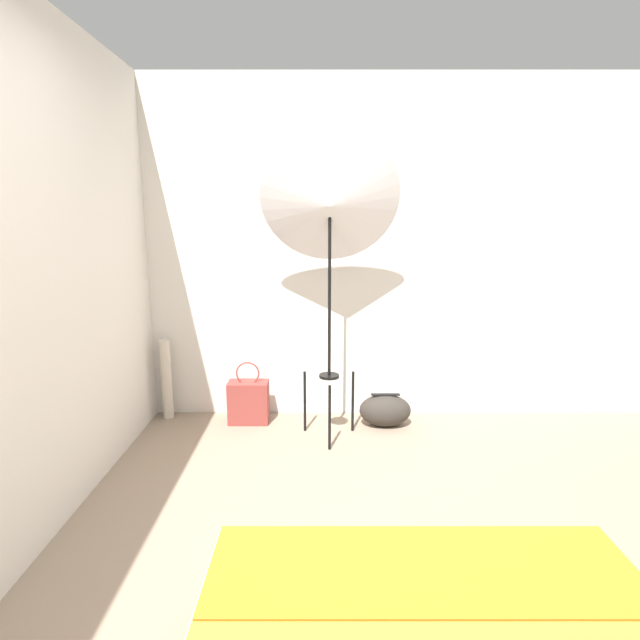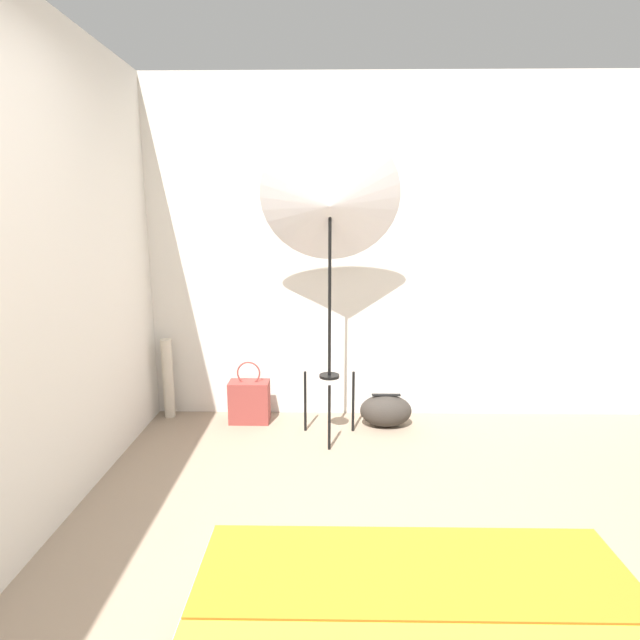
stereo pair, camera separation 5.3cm
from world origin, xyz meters
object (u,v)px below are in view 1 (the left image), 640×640
at_px(tote_bag, 248,401).
at_px(photo_umbrella, 329,203).
at_px(paper_roll, 166,379).
at_px(duffel_bag, 385,410).

bearing_deg(tote_bag, photo_umbrella, -23.03).
bearing_deg(paper_roll, tote_bag, -8.41).
distance_m(photo_umbrella, tote_bag, 1.63).
relative_size(photo_umbrella, duffel_bag, 5.44).
xyz_separation_m(tote_bag, paper_roll, (-0.66, 0.10, 0.15)).
bearing_deg(photo_umbrella, duffel_bag, 24.65).
bearing_deg(duffel_bag, paper_roll, 174.57).
xyz_separation_m(photo_umbrella, paper_roll, (-1.27, 0.36, -1.34)).
bearing_deg(photo_umbrella, paper_roll, 164.23).
bearing_deg(tote_bag, paper_roll, 171.59).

